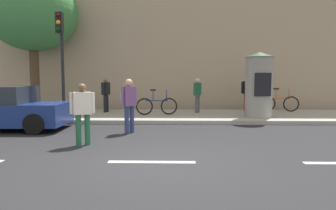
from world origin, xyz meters
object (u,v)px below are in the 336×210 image
at_px(pedestrian_tallest, 248,90).
at_px(bicycle_leaning, 279,103).
at_px(poster_column, 259,84).
at_px(pedestrian_with_bag, 82,109).
at_px(bicycle_upright, 157,106).
at_px(pedestrian_in_red_top, 129,101).
at_px(traffic_light, 61,48).
at_px(pedestrian_in_dark_shirt, 106,92).
at_px(pedestrian_near_pole, 197,93).
at_px(street_tree, 32,13).

distance_m(pedestrian_tallest, bicycle_leaning, 1.57).
distance_m(poster_column, pedestrian_with_bag, 7.32).
distance_m(pedestrian_with_bag, bicycle_upright, 5.47).
xyz_separation_m(poster_column, pedestrian_in_red_top, (-4.79, -2.80, -0.46)).
distance_m(traffic_light, bicycle_leaning, 9.88).
xyz_separation_m(pedestrian_in_dark_shirt, pedestrian_near_pole, (4.18, -0.19, -0.02)).
distance_m(poster_column, pedestrian_near_pole, 2.77).
distance_m(street_tree, pedestrian_near_pole, 8.49).
height_order(poster_column, street_tree, street_tree).
bearing_deg(pedestrian_in_dark_shirt, poster_column, -14.10).
xyz_separation_m(street_tree, bicycle_leaning, (11.52, 0.04, -4.18)).
bearing_deg(pedestrian_near_pole, pedestrian_in_red_top, -120.07).
distance_m(pedestrian_in_dark_shirt, bicycle_upright, 2.64).
bearing_deg(pedestrian_with_bag, pedestrian_tallest, 49.18).
height_order(street_tree, pedestrian_in_dark_shirt, street_tree).
height_order(street_tree, pedestrian_in_red_top, street_tree).
bearing_deg(street_tree, pedestrian_near_pole, -4.52).
bearing_deg(pedestrian_in_red_top, pedestrian_near_pole, 59.93).
bearing_deg(street_tree, bicycle_leaning, 0.19).
bearing_deg(pedestrian_tallest, bicycle_leaning, -3.45).
xyz_separation_m(pedestrian_in_red_top, bicycle_leaning, (6.34, 4.88, -0.46)).
height_order(pedestrian_in_dark_shirt, bicycle_leaning, pedestrian_in_dark_shirt).
bearing_deg(bicycle_leaning, bicycle_upright, -165.90).
relative_size(poster_column, pedestrian_tallest, 1.58).
relative_size(pedestrian_near_pole, pedestrian_tallest, 0.95).
height_order(traffic_light, pedestrian_in_dark_shirt, traffic_light).
bearing_deg(bicycle_upright, pedestrian_in_red_top, -100.97).
distance_m(traffic_light, bicycle_upright, 4.43).
bearing_deg(pedestrian_in_red_top, bicycle_upright, 79.03).
distance_m(poster_column, pedestrian_tallest, 2.20).
bearing_deg(pedestrian_in_dark_shirt, pedestrian_near_pole, -2.67).
height_order(poster_column, pedestrian_with_bag, poster_column).
bearing_deg(bicycle_leaning, pedestrian_in_red_top, -142.39).
bearing_deg(street_tree, bicycle_upright, -13.33).
bearing_deg(pedestrian_in_red_top, traffic_light, 145.28).
distance_m(pedestrian_in_red_top, pedestrian_in_dark_shirt, 4.76).
xyz_separation_m(poster_column, bicycle_upright, (-4.12, 0.66, -0.93)).
bearing_deg(pedestrian_with_bag, traffic_light, 117.02).
bearing_deg(street_tree, traffic_light, -50.68).
distance_m(pedestrian_in_red_top, bicycle_leaning, 8.02).
relative_size(poster_column, bicycle_upright, 1.47).
bearing_deg(pedestrian_tallest, poster_column, -92.69).
relative_size(traffic_light, pedestrian_in_dark_shirt, 2.51).
relative_size(pedestrian_with_bag, pedestrian_in_red_top, 0.94).
bearing_deg(pedestrian_tallest, pedestrian_with_bag, -130.82).
bearing_deg(bicycle_upright, poster_column, -9.11).
xyz_separation_m(poster_column, pedestrian_tallest, (0.10, 2.17, -0.34)).
distance_m(street_tree, bicycle_leaning, 12.26).
height_order(traffic_light, pedestrian_in_red_top, traffic_light).
xyz_separation_m(pedestrian_near_pole, bicycle_leaning, (3.88, 0.64, -0.52)).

